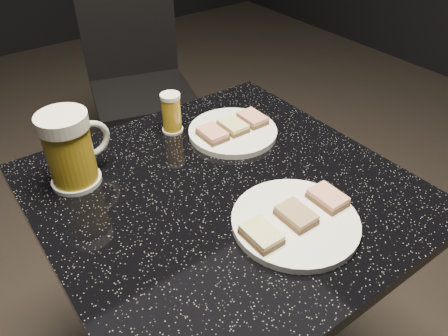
% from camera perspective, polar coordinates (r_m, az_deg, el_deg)
% --- Properties ---
extents(plate_large, '(0.23, 0.23, 0.01)m').
position_cam_1_polar(plate_large, '(0.81, 9.29, -6.95)').
color(plate_large, white).
rests_on(plate_large, table).
extents(plate_small, '(0.21, 0.21, 0.01)m').
position_cam_1_polar(plate_small, '(1.04, 1.15, 4.75)').
color(plate_small, white).
rests_on(plate_small, table).
extents(table, '(0.70, 0.70, 0.75)m').
position_cam_1_polar(table, '(1.06, 0.00, -12.77)').
color(table, black).
rests_on(table, floor).
extents(beer_mug, '(0.14, 0.10, 0.16)m').
position_cam_1_polar(beer_mug, '(0.91, -19.41, 2.34)').
color(beer_mug, silver).
rests_on(beer_mug, table).
extents(beer_tumbler, '(0.05, 0.05, 0.10)m').
position_cam_1_polar(beer_tumbler, '(1.04, -6.88, 7.13)').
color(beer_tumbler, silver).
rests_on(beer_tumbler, table).
extents(chair, '(0.50, 0.50, 0.87)m').
position_cam_1_polar(chair, '(1.94, -11.09, 11.47)').
color(chair, black).
rests_on(chair, floor).
extents(canapes_on_plate_large, '(0.21, 0.07, 0.02)m').
position_cam_1_polar(canapes_on_plate_large, '(0.80, 9.40, -6.10)').
color(canapes_on_plate_large, '#4C3521').
rests_on(canapes_on_plate_large, plate_large).
extents(canapes_on_plate_small, '(0.17, 0.07, 0.02)m').
position_cam_1_polar(canapes_on_plate_small, '(1.04, 1.17, 5.52)').
color(canapes_on_plate_small, '#4C3521').
rests_on(canapes_on_plate_small, plate_small).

